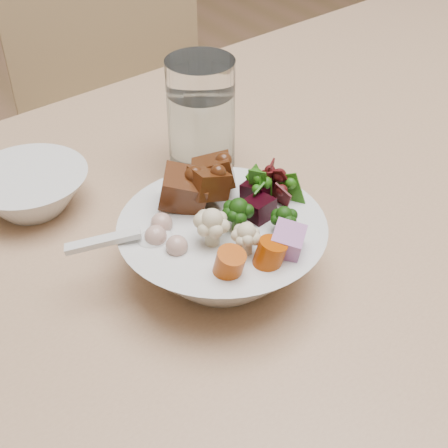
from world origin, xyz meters
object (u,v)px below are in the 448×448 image
object	(u,v)px
food_bowl	(223,243)
water_glass	(201,120)
dining_table	(339,238)
chair_far	(127,130)
side_bowl	(31,191)

from	to	relation	value
food_bowl	water_glass	bearing A→B (deg)	64.07
dining_table	chair_far	size ratio (longest dim) A/B	1.84
chair_far	water_glass	bearing A→B (deg)	-93.46
chair_far	water_glass	size ratio (longest dim) A/B	6.28
chair_far	food_bowl	xyz separation A→B (m)	(-0.20, -0.66, 0.25)
water_glass	side_bowl	xyz separation A→B (m)	(-0.20, 0.03, -0.04)
dining_table	food_bowl	distance (m)	0.22
food_bowl	side_bowl	distance (m)	0.24
dining_table	water_glass	world-z (taller)	water_glass
food_bowl	water_glass	distance (m)	0.19
dining_table	food_bowl	size ratio (longest dim) A/B	7.97
side_bowl	food_bowl	bearing A→B (deg)	-59.62
dining_table	side_bowl	xyz separation A→B (m)	(-0.32, 0.17, 0.09)
water_glass	dining_table	bearing A→B (deg)	-51.51
dining_table	side_bowl	size ratio (longest dim) A/B	11.99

